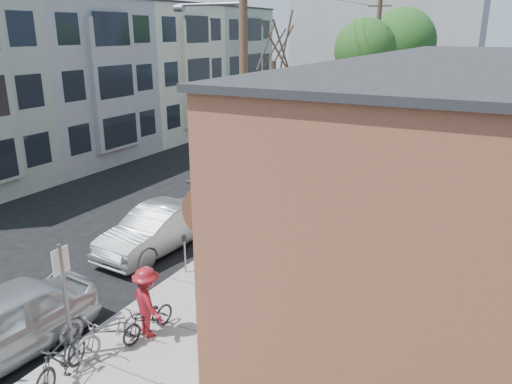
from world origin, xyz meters
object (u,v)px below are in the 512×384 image
at_px(patron_green, 236,341).
at_px(car_2, 244,193).
at_px(bus, 341,108).
at_px(patio_chair_b, 234,364).
at_px(utility_pole_near, 242,90).
at_px(cyclist, 147,302).
at_px(parking_meter_far, 291,180).
at_px(parked_bike_b, 112,330).
at_px(car_4, 332,139).
at_px(patio_chair_a, 263,321).
at_px(parked_bike_a, 61,360).
at_px(car_3, 292,162).
at_px(tree_leafy_far, 402,43).
at_px(car_1, 158,229).
at_px(parking_meter_near, 185,248).
at_px(tree_leafy_mid, 365,50).
at_px(sign_post, 65,290).
at_px(tree_bare, 272,146).

relative_size(patron_green, car_2, 0.42).
bearing_deg(bus, patio_chair_b, -80.52).
bearing_deg(bus, utility_pole_near, -84.90).
bearing_deg(cyclist, parking_meter_far, -60.71).
distance_m(parked_bike_b, car_4, 22.70).
xyz_separation_m(patio_chair_a, car_4, (-5.38, 20.53, 0.17)).
bearing_deg(parked_bike_a, car_3, 83.25).
distance_m(cyclist, parked_bike_b, 1.02).
distance_m(tree_leafy_far, parked_bike_b, 30.72).
bearing_deg(parked_bike_b, utility_pole_near, 107.67).
xyz_separation_m(cyclist, car_1, (-3.15, 4.39, -0.27)).
distance_m(parking_meter_near, patio_chair_b, 5.38).
height_order(utility_pole_near, parked_bike_a, utility_pole_near).
distance_m(cyclist, car_1, 5.41).
bearing_deg(tree_leafy_mid, patio_chair_b, -80.77).
bearing_deg(parking_meter_near, sign_post, -88.77).
height_order(cyclist, car_3, cyclist).
bearing_deg(sign_post, bus, 97.37).
relative_size(sign_post, parked_bike_a, 1.54).
xyz_separation_m(patio_chair_a, bus, (-7.71, 29.15, 0.87)).
bearing_deg(parked_bike_b, patio_chair_b, 18.71).
height_order(parking_meter_far, patio_chair_b, parking_meter_far).
distance_m(parked_bike_b, bus, 31.57).
xyz_separation_m(parking_meter_near, car_4, (-1.68, 18.55, -0.22)).
xyz_separation_m(tree_leafy_mid, patio_chair_a, (3.14, -18.72, -5.72)).
relative_size(cyclist, car_1, 0.38).
distance_m(patio_chair_a, car_1, 6.53).
bearing_deg(car_1, parking_meter_far, 78.06).
distance_m(sign_post, car_2, 11.25).
height_order(parking_meter_far, tree_leafy_mid, tree_leafy_mid).
xyz_separation_m(parking_meter_far, patio_chair_a, (3.69, -10.12, -0.39)).
relative_size(tree_leafy_far, cyclist, 4.84).
bearing_deg(cyclist, patio_chair_a, -131.47).
xyz_separation_m(patio_chair_a, parked_bike_a, (-3.06, -3.42, 0.11)).
xyz_separation_m(parking_meter_near, parked_bike_b, (0.76, -4.03, -0.33)).
xyz_separation_m(parking_meter_far, cyclist, (1.15, -11.31, 0.07)).
height_order(car_1, car_4, car_1).
relative_size(parking_meter_near, parking_meter_far, 1.00).
relative_size(tree_bare, cyclist, 3.40).
xyz_separation_m(tree_bare, patio_chair_b, (3.32, -8.69, -2.64)).
height_order(sign_post, tree_leafy_mid, tree_leafy_mid).
relative_size(parking_meter_near, patio_chair_a, 1.41).
bearing_deg(tree_leafy_far, patio_chair_a, -83.62).
bearing_deg(bus, car_1, -90.41).
distance_m(parked_bike_a, car_4, 24.06).
distance_m(sign_post, parking_meter_far, 12.81).
bearing_deg(tree_leafy_mid, car_3, -114.17).
relative_size(parking_meter_far, bus, 0.12).
bearing_deg(parking_meter_near, utility_pole_near, 87.69).
height_order(parked_bike_b, car_2, car_2).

